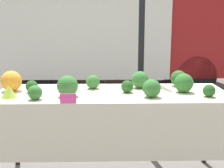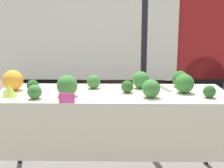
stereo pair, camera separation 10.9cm
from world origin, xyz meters
The scene contains 16 objects.
tent_pole centered at (0.36, 0.82, 1.38)m, with size 0.07×0.07×2.76m.
parked_truck centered at (-0.04, 4.08, 1.47)m, with size 4.91×1.93×2.77m.
market_table centered at (0.00, -0.07, 0.76)m, with size 2.14×0.76×0.87m.
orange_cauliflower centered at (-0.95, 0.07, 0.97)m, with size 0.19×0.19×0.19m.
romanesco_head centered at (-0.90, -0.16, 0.93)m, with size 0.14×0.14×0.11m.
broccoli_head_0 centered at (0.66, -0.01, 0.96)m, with size 0.18×0.18×0.18m.
broccoli_head_1 centered at (0.68, 0.26, 0.95)m, with size 0.16×0.16×0.16m.
broccoli_head_2 centered at (0.28, 0.18, 0.95)m, with size 0.17×0.17×0.17m.
broccoli_head_3 centered at (-0.39, -0.14, 0.96)m, with size 0.19×0.19×0.19m.
broccoli_head_4 centered at (0.85, -0.18, 0.93)m, with size 0.11×0.11×0.11m.
broccoli_head_5 centered at (-0.74, 0.02, 0.93)m, with size 0.11×0.11×0.11m.
broccoli_head_6 centered at (0.34, -0.18, 0.95)m, with size 0.16×0.16×0.16m.
broccoli_head_7 centered at (-0.66, -0.24, 0.93)m, with size 0.12×0.12×0.12m.
broccoli_head_8 centered at (0.14, -0.01, 0.93)m, with size 0.12×0.12×0.12m.
broccoli_head_9 centered at (-0.18, 0.16, 0.94)m, with size 0.13×0.13×0.13m.
price_sign centered at (-0.36, -0.37, 0.91)m, with size 0.13×0.01×0.08m.
Camera 1 is at (-0.06, -2.81, 1.56)m, focal length 50.00 mm.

